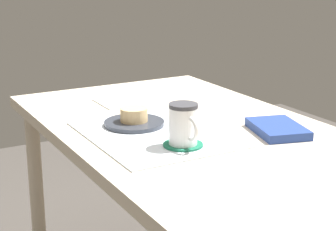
{
  "coord_description": "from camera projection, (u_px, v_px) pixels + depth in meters",
  "views": [
    {
      "loc": [
        1.27,
        -0.8,
        1.19
      ],
      "look_at": [
        -0.02,
        -0.08,
        0.77
      ],
      "focal_mm": 60.0,
      "sensor_mm": 36.0,
      "label": 1
    }
  ],
  "objects": [
    {
      "name": "dining_table",
      "position": [
        197.0,
        157.0,
        1.59
      ],
      "size": [
        1.3,
        0.73,
        0.72
      ],
      "color": "beige",
      "rests_on": "ground_plane"
    },
    {
      "name": "placemat",
      "position": [
        155.0,
        134.0,
        1.53
      ],
      "size": [
        0.44,
        0.35,
        0.0
      ],
      "primitive_type": "cube",
      "color": "white",
      "rests_on": "dining_table"
    },
    {
      "name": "pastry_plate",
      "position": [
        134.0,
        123.0,
        1.61
      ],
      "size": [
        0.17,
        0.17,
        0.01
      ],
      "primitive_type": "cylinder",
      "color": "#333842",
      "rests_on": "placemat"
    },
    {
      "name": "pastry",
      "position": [
        134.0,
        115.0,
        1.6
      ],
      "size": [
        0.08,
        0.08,
        0.04
      ],
      "primitive_type": "cylinder",
      "color": "#E5BC7F",
      "rests_on": "pastry_plate"
    },
    {
      "name": "coffee_coaster",
      "position": [
        183.0,
        145.0,
        1.43
      ],
      "size": [
        0.1,
        0.1,
        0.0
      ],
      "primitive_type": "cylinder",
      "color": "#196B4C",
      "rests_on": "placemat"
    },
    {
      "name": "coffee_mug",
      "position": [
        184.0,
        124.0,
        1.42
      ],
      "size": [
        0.11,
        0.07,
        0.11
      ],
      "color": "white",
      "rests_on": "coffee_coaster"
    },
    {
      "name": "paper_napkin",
      "position": [
        121.0,
        101.0,
        1.88
      ],
      "size": [
        0.15,
        0.15,
        0.0
      ],
      "primitive_type": "cube",
      "rotation": [
        0.0,
        0.0,
        0.0
      ],
      "color": "white",
      "rests_on": "dining_table"
    },
    {
      "name": "small_book",
      "position": [
        278.0,
        129.0,
        1.55
      ],
      "size": [
        0.21,
        0.17,
        0.02
      ],
      "primitive_type": "cube",
      "rotation": [
        0.0,
        0.0,
        -0.27
      ],
      "color": "navy",
      "rests_on": "dining_table"
    }
  ]
}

